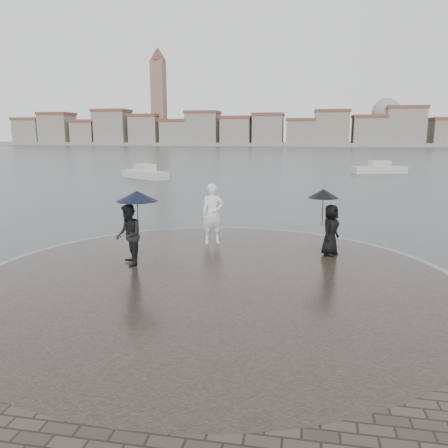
# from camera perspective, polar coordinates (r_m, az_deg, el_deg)

# --- Properties ---
(ground) EXTENTS (400.00, 400.00, 0.00)m
(ground) POSITION_cam_1_polar(r_m,az_deg,el_deg) (8.11, -6.47, -16.93)
(ground) COLOR #2B3835
(ground) RESTS_ON ground
(kerb_ring) EXTENTS (12.50, 12.50, 0.32)m
(kerb_ring) POSITION_cam_1_polar(r_m,az_deg,el_deg) (11.15, -1.23, -7.83)
(kerb_ring) COLOR gray
(kerb_ring) RESTS_ON ground
(quay_tip) EXTENTS (11.90, 11.90, 0.36)m
(quay_tip) POSITION_cam_1_polar(r_m,az_deg,el_deg) (11.15, -1.23, -7.72)
(quay_tip) COLOR #2D261E
(quay_tip) RESTS_ON ground
(statue) EXTENTS (0.83, 0.67, 1.96)m
(statue) POSITION_cam_1_polar(r_m,az_deg,el_deg) (14.24, -1.49, 1.35)
(statue) COLOR white
(statue) RESTS_ON quay_tip
(visitor_left) EXTENTS (1.30, 1.19, 2.04)m
(visitor_left) POSITION_cam_1_polar(r_m,az_deg,el_deg) (12.03, -12.05, 0.04)
(visitor_left) COLOR black
(visitor_left) RESTS_ON quay_tip
(visitor_right) EXTENTS (1.09, 1.00, 1.95)m
(visitor_right) POSITION_cam_1_polar(r_m,az_deg,el_deg) (13.19, 13.49, 0.60)
(visitor_right) COLOR black
(visitor_right) RESTS_ON quay_tip
(far_skyline) EXTENTS (260.00, 20.00, 37.00)m
(far_skyline) POSITION_cam_1_polar(r_m,az_deg,el_deg) (167.73, 7.78, 11.98)
(far_skyline) COLOR gray
(far_skyline) RESTS_ON ground
(boats) EXTENTS (37.54, 13.45, 1.50)m
(boats) POSITION_cam_1_polar(r_m,az_deg,el_deg) (43.88, 16.14, 6.50)
(boats) COLOR beige
(boats) RESTS_ON ground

